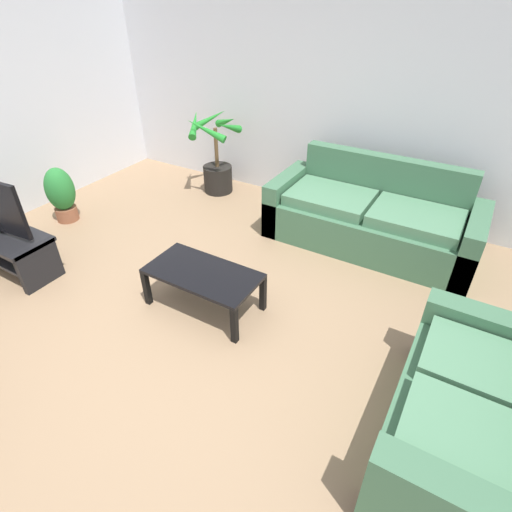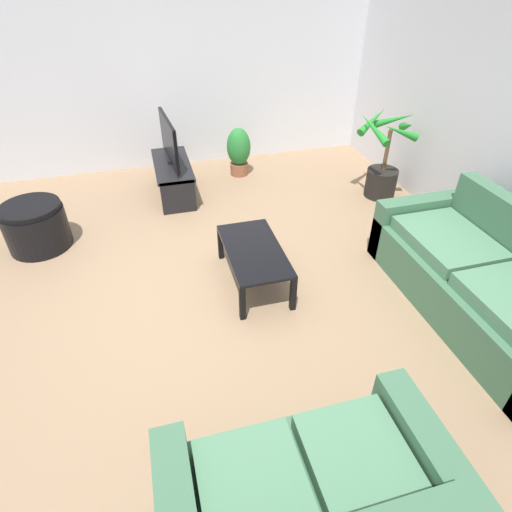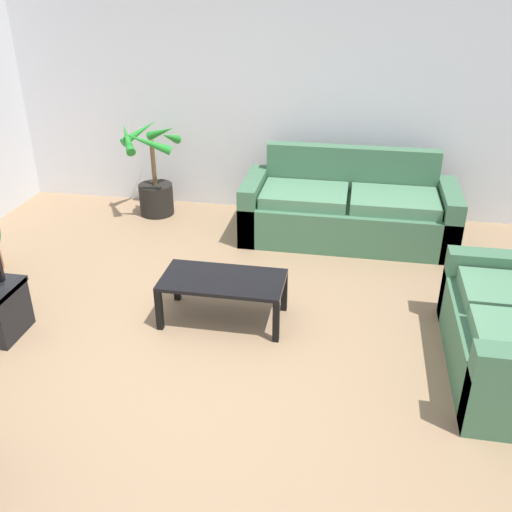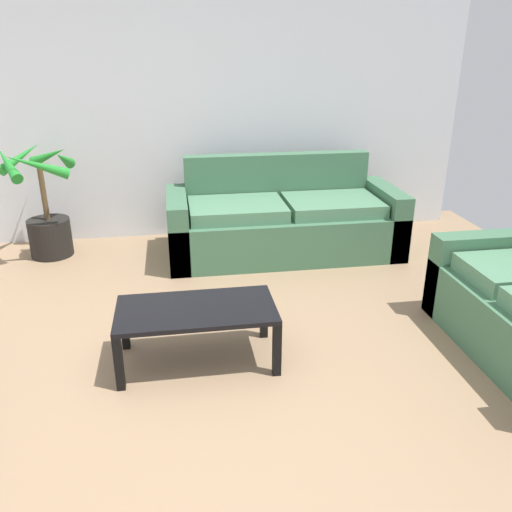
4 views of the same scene
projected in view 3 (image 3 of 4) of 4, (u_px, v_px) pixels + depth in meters
name	position (u px, v px, depth m)	size (l,w,h in m)	color
ground_plane	(202.00, 354.00, 4.27)	(6.60, 6.60, 0.00)	#937556
wall_back	(268.00, 93.00, 6.29)	(6.00, 0.06, 2.70)	silver
couch_main	(348.00, 211.00, 5.98)	(2.19, 0.90, 0.90)	#3F6B4C
coffee_table	(223.00, 284.00, 4.55)	(0.99, 0.51, 0.38)	black
potted_palm	(154.00, 181.00, 6.51)	(0.72, 0.75, 1.07)	black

